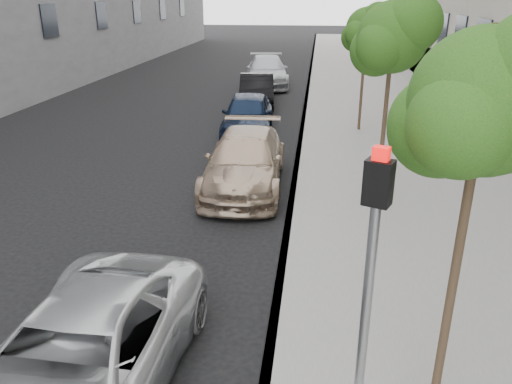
% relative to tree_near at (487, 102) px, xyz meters
% --- Properties ---
extents(sidewalk, '(6.40, 72.00, 0.14)m').
position_rel_tree_near_xyz_m(sidewalk, '(1.07, 22.50, -3.67)').
color(sidewalk, gray).
rests_on(sidewalk, ground).
extents(curb, '(0.15, 72.00, 0.14)m').
position_rel_tree_near_xyz_m(curb, '(-2.05, 22.50, -3.67)').
color(curb, '#9E9B93').
rests_on(curb, ground).
extents(tree_near, '(1.73, 1.53, 4.46)m').
position_rel_tree_near_xyz_m(tree_near, '(0.00, 0.00, 0.00)').
color(tree_near, '#38281C').
rests_on(tree_near, sidewalk).
extents(tree_mid, '(1.83, 1.63, 4.58)m').
position_rel_tree_near_xyz_m(tree_mid, '(0.00, 6.50, 0.08)').
color(tree_mid, '#38281C').
rests_on(tree_mid, sidewalk).
extents(tree_far, '(1.71, 1.51, 4.31)m').
position_rel_tree_near_xyz_m(tree_far, '(-0.00, 13.00, -0.14)').
color(tree_far, '#38281C').
rests_on(tree_far, sidewalk).
extents(signal_pole, '(0.29, 0.26, 3.31)m').
position_rel_tree_near_xyz_m(signal_pole, '(-0.99, -0.59, -1.54)').
color(signal_pole, '#939699').
rests_on(signal_pole, sidewalk).
extents(minivan, '(2.29, 4.66, 1.27)m').
position_rel_tree_near_xyz_m(minivan, '(-4.21, -0.37, -3.11)').
color(minivan, silver).
rests_on(minivan, ground).
extents(suv, '(2.10, 4.82, 1.38)m').
position_rel_tree_near_xyz_m(suv, '(-3.33, 7.24, -3.05)').
color(suv, tan).
rests_on(suv, ground).
extents(sedan_blue, '(1.97, 4.32, 1.44)m').
position_rel_tree_near_xyz_m(sedan_blue, '(-3.96, 12.33, -3.03)').
color(sedan_blue, black).
rests_on(sedan_blue, ground).
extents(sedan_black, '(1.90, 4.31, 1.37)m').
position_rel_tree_near_xyz_m(sedan_black, '(-4.22, 17.12, -3.06)').
color(sedan_black, black).
rests_on(sedan_black, ground).
extents(sedan_rear, '(2.82, 5.56, 1.55)m').
position_rel_tree_near_xyz_m(sedan_rear, '(-4.32, 22.48, -2.97)').
color(sedan_rear, '#B1B4BA').
rests_on(sedan_rear, ground).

